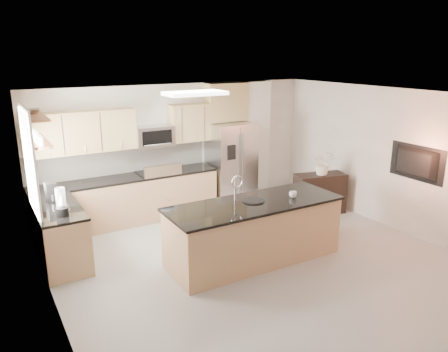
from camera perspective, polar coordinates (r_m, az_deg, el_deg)
floor at (r=6.89m, az=5.76°, el=-11.99°), size 6.50×6.50×0.00m
ceiling at (r=6.12m, az=6.44°, el=10.06°), size 6.00×6.50×0.02m
wall_back at (r=9.12m, az=-6.03°, el=3.72°), size 6.00×0.02×2.60m
wall_left at (r=5.29m, az=-21.39°, el=-6.45°), size 0.02×6.50×2.60m
wall_right at (r=8.46m, az=22.76°, el=1.58°), size 0.02×6.50×2.60m
back_counter at (r=8.63m, az=-12.43°, el=-2.98°), size 3.55×0.66×1.44m
left_counter at (r=7.35m, az=-20.61°, el=-7.18°), size 0.66×1.50×0.92m
range at (r=8.82m, az=-8.55°, el=-2.37°), size 0.76×0.64×1.14m
upper_cabinets at (r=8.42m, az=-13.81°, el=5.98°), size 3.50×0.33×0.75m
microwave at (r=8.64m, az=-9.17°, el=5.16°), size 0.76×0.40×0.40m
refrigerator at (r=9.36m, az=0.91°, el=1.56°), size 0.92×0.78×1.78m
partition_column at (r=9.86m, az=4.04°, el=4.69°), size 0.60×0.30×2.60m
window at (r=6.95m, az=-24.00°, el=1.52°), size 0.04×1.15×1.65m
shelf_lower at (r=7.00m, az=-23.35°, el=4.21°), size 0.30×1.20×0.04m
shelf_upper at (r=6.94m, az=-23.68°, el=7.20°), size 0.30×1.20×0.04m
ceiling_fixture at (r=7.28m, az=-3.79°, el=10.73°), size 1.00×0.50×0.06m
island at (r=6.95m, az=3.94°, el=-7.21°), size 2.81×1.01×1.39m
credenza at (r=9.17m, az=12.36°, el=-2.25°), size 1.10×0.66×0.82m
cup at (r=7.06m, az=8.99°, el=-2.40°), size 0.15×0.15×0.10m
platter at (r=6.82m, az=3.87°, el=-3.26°), size 0.44×0.44×0.02m
blender at (r=6.72m, az=-20.49°, el=-3.43°), size 0.18×0.18×0.42m
kettle at (r=6.98m, az=-20.41°, el=-3.20°), size 0.23×0.23×0.29m
coffee_maker at (r=7.44m, az=-21.65°, el=-2.01°), size 0.17×0.21×0.31m
bowl at (r=7.10m, az=-23.90°, el=7.82°), size 0.37×0.37×0.08m
flower_vase at (r=8.95m, az=12.84°, el=2.49°), size 0.73×0.66×0.74m
television at (r=8.26m, az=23.51°, el=1.54°), size 0.14×1.08×0.62m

